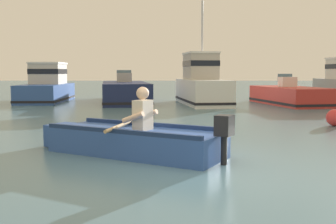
{
  "coord_description": "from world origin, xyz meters",
  "views": [
    {
      "loc": [
        -0.51,
        -5.83,
        1.45
      ],
      "look_at": [
        -0.54,
        3.26,
        0.55
      ],
      "focal_mm": 43.82,
      "sensor_mm": 36.0,
      "label": 1
    }
  ],
  "objects_px": {
    "rowboat_with_person": "(134,140)",
    "moored_boat_navy": "(126,93)",
    "moored_boat_red": "(292,96)",
    "moored_boat_white": "(203,85)",
    "moored_boat_blue": "(48,87)",
    "mooring_buoy": "(336,118)"
  },
  "relations": [
    {
      "from": "rowboat_with_person",
      "to": "moored_boat_blue",
      "type": "xyz_separation_m",
      "value": [
        -5.24,
        12.75,
        0.45
      ]
    },
    {
      "from": "moored_boat_red",
      "to": "moored_boat_white",
      "type": "bearing_deg",
      "value": 176.87
    },
    {
      "from": "moored_boat_blue",
      "to": "moored_boat_navy",
      "type": "height_order",
      "value": "moored_boat_blue"
    },
    {
      "from": "moored_boat_blue",
      "to": "moored_boat_white",
      "type": "bearing_deg",
      "value": -11.95
    },
    {
      "from": "rowboat_with_person",
      "to": "mooring_buoy",
      "type": "relative_size",
      "value": 7.71
    },
    {
      "from": "moored_boat_white",
      "to": "moored_boat_red",
      "type": "bearing_deg",
      "value": -3.13
    },
    {
      "from": "moored_boat_white",
      "to": "mooring_buoy",
      "type": "bearing_deg",
      "value": -68.42
    },
    {
      "from": "rowboat_with_person",
      "to": "moored_boat_navy",
      "type": "distance_m",
      "value": 12.49
    },
    {
      "from": "rowboat_with_person",
      "to": "moored_boat_white",
      "type": "xyz_separation_m",
      "value": [
        2.14,
        11.19,
        0.62
      ]
    },
    {
      "from": "moored_boat_navy",
      "to": "moored_boat_white",
      "type": "xyz_separation_m",
      "value": [
        3.57,
        -1.22,
        0.42
      ]
    },
    {
      "from": "moored_boat_navy",
      "to": "rowboat_with_person",
      "type": "bearing_deg",
      "value": -83.39
    },
    {
      "from": "mooring_buoy",
      "to": "moored_boat_red",
      "type": "bearing_deg",
      "value": 82.27
    },
    {
      "from": "rowboat_with_person",
      "to": "moored_boat_white",
      "type": "distance_m",
      "value": 11.41
    },
    {
      "from": "moored_boat_white",
      "to": "mooring_buoy",
      "type": "relative_size",
      "value": 11.0
    },
    {
      "from": "moored_boat_white",
      "to": "moored_boat_blue",
      "type": "bearing_deg",
      "value": 168.05
    },
    {
      "from": "mooring_buoy",
      "to": "moored_boat_navy",
      "type": "bearing_deg",
      "value": 126.96
    },
    {
      "from": "moored_boat_navy",
      "to": "moored_boat_blue",
      "type": "bearing_deg",
      "value": 174.8
    },
    {
      "from": "moored_boat_blue",
      "to": "moored_boat_navy",
      "type": "relative_size",
      "value": 0.72
    },
    {
      "from": "rowboat_with_person",
      "to": "moored_boat_blue",
      "type": "bearing_deg",
      "value": 112.35
    },
    {
      "from": "moored_boat_white",
      "to": "moored_boat_navy",
      "type": "bearing_deg",
      "value": 161.21
    },
    {
      "from": "moored_boat_red",
      "to": "rowboat_with_person",
      "type": "bearing_deg",
      "value": -118.93
    },
    {
      "from": "moored_boat_red",
      "to": "mooring_buoy",
      "type": "xyz_separation_m",
      "value": [
        -0.98,
        -7.23,
        -0.14
      ]
    }
  ]
}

